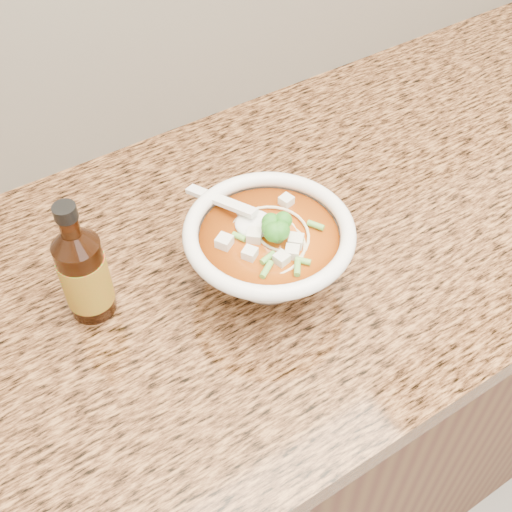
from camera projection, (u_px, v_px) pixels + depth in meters
cabinet at (319, 368)px, 1.33m from camera, size 4.00×0.65×0.86m
counter_slab at (341, 213)px, 1.00m from camera, size 4.00×0.68×0.04m
soup_bowl at (268, 252)px, 0.84m from camera, size 0.22×0.25×0.12m
hot_sauce_bottle at (84, 273)px, 0.80m from camera, size 0.07×0.07×0.18m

